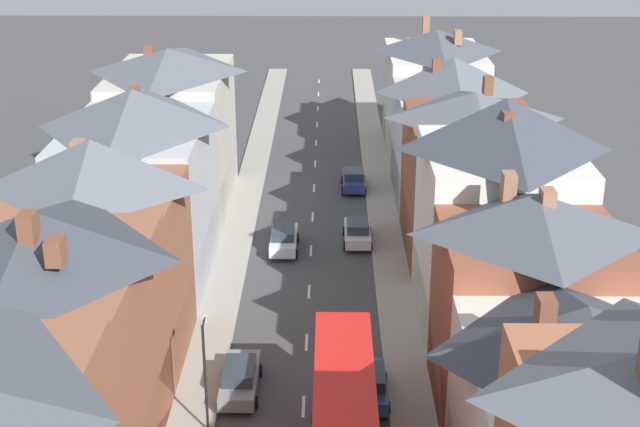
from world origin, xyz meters
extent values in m
cube|color=gray|center=(-5.10, 38.00, 0.07)|extent=(2.20, 104.00, 0.14)
cube|color=gray|center=(5.10, 38.00, 0.07)|extent=(2.20, 104.00, 0.14)
cube|color=silver|center=(0.00, 18.00, 0.01)|extent=(0.14, 1.80, 0.01)
cube|color=silver|center=(0.00, 24.00, 0.01)|extent=(0.14, 1.80, 0.01)
cube|color=silver|center=(0.00, 30.00, 0.01)|extent=(0.14, 1.80, 0.01)
cube|color=silver|center=(0.00, 36.00, 0.01)|extent=(0.14, 1.80, 0.01)
cube|color=silver|center=(0.00, 42.00, 0.01)|extent=(0.14, 1.80, 0.01)
cube|color=silver|center=(0.00, 48.00, 0.01)|extent=(0.14, 1.80, 0.01)
cube|color=silver|center=(0.00, 54.00, 0.01)|extent=(0.14, 1.80, 0.01)
cube|color=silver|center=(0.00, 60.00, 0.01)|extent=(0.14, 1.80, 0.01)
cube|color=silver|center=(0.00, 66.00, 0.01)|extent=(0.14, 1.80, 0.01)
cube|color=silver|center=(0.00, 72.00, 0.01)|extent=(0.14, 1.80, 0.01)
cube|color=silver|center=(0.00, 78.00, 0.01)|extent=(0.14, 1.80, 0.01)
cube|color=silver|center=(0.00, 84.00, 0.01)|extent=(0.14, 1.80, 0.01)
cube|color=brown|center=(-10.20, 13.71, 4.76)|extent=(8.00, 10.19, 9.53)
pyramid|color=#383D47|center=(-10.20, 13.71, 10.56)|extent=(8.00, 10.19, 2.07)
cube|color=brown|center=(-8.62, 11.26, 11.05)|extent=(0.60, 0.90, 0.97)
cube|color=brown|center=(-9.89, 12.35, 11.32)|extent=(0.60, 0.90, 1.51)
cube|color=brown|center=(-10.20, 22.59, 4.63)|extent=(8.00, 7.55, 9.25)
cube|color=maroon|center=(-6.26, 22.59, 1.60)|extent=(0.12, 6.95, 3.20)
pyramid|color=#565B66|center=(-10.20, 22.59, 10.50)|extent=(8.00, 7.55, 2.50)
cube|color=#99664C|center=(-10.96, 23.25, 10.99)|extent=(0.60, 0.90, 0.98)
cube|color=#ADB2B7|center=(-10.20, 32.27, 4.79)|extent=(8.00, 11.82, 9.58)
cube|color=#1E5133|center=(-6.26, 32.27, 1.60)|extent=(0.12, 10.88, 3.20)
pyramid|color=#565B66|center=(-10.20, 32.27, 10.69)|extent=(8.00, 11.82, 2.21)
cube|color=brown|center=(-10.21, 32.83, 11.22)|extent=(0.60, 0.90, 1.06)
cube|color=#BCB7A8|center=(-10.20, 44.16, 5.08)|extent=(8.00, 11.95, 10.16)
cube|color=#1E5133|center=(-6.26, 44.16, 1.60)|extent=(0.12, 11.00, 3.20)
pyramid|color=#565B66|center=(-10.20, 44.16, 10.96)|extent=(8.00, 11.95, 1.60)
cube|color=brown|center=(-11.52, 44.40, 11.44)|extent=(0.60, 0.90, 0.95)
pyramid|color=#383D47|center=(10.20, 9.78, 8.69)|extent=(8.00, 9.49, 2.04)
cube|color=brown|center=(8.67, 9.64, 9.41)|extent=(0.60, 0.90, 1.43)
cube|color=brown|center=(10.20, 18.21, 4.40)|extent=(8.00, 7.38, 8.79)
cube|color=navy|center=(6.26, 18.21, 1.60)|extent=(0.12, 6.79, 3.20)
pyramid|color=#474C56|center=(10.20, 18.21, 9.76)|extent=(8.00, 7.38, 1.93)
cube|color=#99664C|center=(9.23, 19.88, 10.42)|extent=(0.60, 0.90, 1.33)
cube|color=#99664C|center=(10.54, 17.99, 10.38)|extent=(0.60, 0.90, 1.25)
cube|color=silver|center=(10.20, 26.45, 5.04)|extent=(8.00, 9.09, 10.08)
cube|color=olive|center=(6.26, 26.45, 1.60)|extent=(0.12, 8.37, 3.20)
pyramid|color=#383D47|center=(10.20, 26.45, 11.45)|extent=(8.00, 9.09, 2.73)
cube|color=brown|center=(10.13, 25.38, 11.91)|extent=(0.60, 0.90, 0.93)
cube|color=brown|center=(10.20, 36.02, 4.54)|extent=(8.00, 10.05, 9.08)
cube|color=#1E5133|center=(6.26, 36.02, 1.60)|extent=(0.12, 9.25, 3.20)
pyramid|color=#565B66|center=(10.20, 36.02, 9.90)|extent=(8.00, 10.05, 1.65)
cube|color=brown|center=(11.44, 38.89, 10.47)|extent=(0.60, 0.90, 1.14)
cube|color=#ADB2B7|center=(10.20, 46.41, 4.04)|extent=(8.00, 10.73, 8.09)
cube|color=maroon|center=(6.26, 46.41, 1.60)|extent=(0.12, 9.87, 3.20)
pyramid|color=#565B66|center=(10.20, 46.41, 9.42)|extent=(8.00, 10.73, 2.67)
cube|color=brown|center=(8.92, 46.06, 10.06)|extent=(0.60, 0.90, 1.27)
cube|color=beige|center=(10.20, 57.62, 4.46)|extent=(8.00, 11.69, 8.93)
cube|color=olive|center=(6.26, 57.62, 1.60)|extent=(0.12, 10.75, 3.20)
pyramid|color=#474C56|center=(10.20, 57.62, 9.82)|extent=(8.00, 11.69, 1.78)
cube|color=#99664C|center=(11.76, 55.84, 10.41)|extent=(0.60, 0.90, 1.17)
cube|color=#99664C|center=(9.60, 60.61, 10.60)|extent=(0.60, 0.90, 1.56)
cube|color=red|center=(1.80, 12.34, 4.05)|extent=(2.44, 10.58, 2.30)
cube|color=red|center=(1.80, 12.34, 5.25)|extent=(2.39, 10.37, 0.10)
cube|color=#28333D|center=(1.80, 17.69, 1.85)|extent=(2.20, 0.10, 1.20)
cube|color=#28333D|center=(1.80, 17.69, 4.15)|extent=(2.20, 0.10, 1.10)
cube|color=#28333D|center=(0.61, 12.34, 4.15)|extent=(0.06, 9.18, 0.90)
cube|color=yellow|center=(1.80, 17.69, 4.95)|extent=(1.34, 0.08, 0.32)
cylinder|color=black|center=(0.58, 15.69, 0.50)|extent=(0.30, 1.00, 1.00)
cylinder|color=black|center=(3.02, 15.69, 0.50)|extent=(0.30, 1.00, 1.00)
cube|color=gray|center=(-3.10, 19.24, 0.66)|extent=(1.70, 4.55, 0.70)
cube|color=#28333D|center=(-3.10, 19.02, 1.31)|extent=(1.46, 2.28, 0.60)
cylinder|color=black|center=(-3.95, 20.66, 0.31)|extent=(0.20, 0.62, 0.62)
cylinder|color=black|center=(-2.25, 20.66, 0.31)|extent=(0.20, 0.62, 0.62)
cylinder|color=black|center=(-3.95, 17.83, 0.31)|extent=(0.20, 0.62, 0.62)
cylinder|color=black|center=(-2.25, 17.83, 0.31)|extent=(0.20, 0.62, 0.62)
cube|color=silver|center=(-1.80, 36.13, 0.68)|extent=(1.70, 4.30, 0.74)
cube|color=#28333D|center=(-1.80, 35.92, 1.35)|extent=(1.46, 2.15, 0.60)
cylinder|color=black|center=(-2.65, 37.47, 0.31)|extent=(0.20, 0.62, 0.62)
cylinder|color=black|center=(-0.95, 37.47, 0.31)|extent=(0.20, 0.62, 0.62)
cylinder|color=black|center=(-2.65, 34.80, 0.31)|extent=(0.20, 0.62, 0.62)
cylinder|color=black|center=(-0.95, 34.80, 0.31)|extent=(0.20, 0.62, 0.62)
cube|color=navy|center=(3.10, 47.84, 0.67)|extent=(1.70, 4.09, 0.72)
cube|color=#28333D|center=(3.10, 47.63, 1.33)|extent=(1.46, 2.04, 0.60)
cylinder|color=black|center=(2.25, 49.10, 0.31)|extent=(0.20, 0.62, 0.62)
cylinder|color=black|center=(3.95, 49.10, 0.31)|extent=(0.20, 0.62, 0.62)
cylinder|color=black|center=(2.25, 46.57, 0.31)|extent=(0.20, 0.62, 0.62)
cylinder|color=black|center=(3.95, 46.57, 0.31)|extent=(0.20, 0.62, 0.62)
cube|color=silver|center=(3.10, 37.37, 0.66)|extent=(1.70, 4.11, 0.70)
cube|color=#28333D|center=(3.10, 37.17, 1.31)|extent=(1.46, 2.06, 0.60)
cylinder|color=black|center=(2.25, 38.65, 0.31)|extent=(0.20, 0.62, 0.62)
cylinder|color=black|center=(3.95, 38.65, 0.31)|extent=(0.20, 0.62, 0.62)
cylinder|color=black|center=(2.25, 36.10, 0.31)|extent=(0.20, 0.62, 0.62)
cylinder|color=black|center=(3.95, 36.10, 0.31)|extent=(0.20, 0.62, 0.62)
cube|color=#236093|center=(3.10, 18.73, 0.66)|extent=(1.70, 4.10, 0.69)
cube|color=#28333D|center=(3.10, 18.53, 1.30)|extent=(1.46, 2.05, 0.60)
cylinder|color=black|center=(2.25, 20.01, 0.31)|extent=(0.20, 0.62, 0.62)
cylinder|color=black|center=(3.95, 20.01, 0.31)|extent=(0.20, 0.62, 0.62)
cylinder|color=black|center=(2.25, 17.46, 0.31)|extent=(0.20, 0.62, 0.62)
cylinder|color=black|center=(3.95, 17.46, 0.31)|extent=(0.20, 0.62, 0.62)
cylinder|color=black|center=(-4.25, 15.89, 2.75)|extent=(0.12, 0.12, 5.50)
cylinder|color=black|center=(-4.25, 16.34, 5.40)|extent=(0.08, 0.90, 0.08)
cube|color=beige|center=(-4.25, 16.79, 5.32)|extent=(0.20, 0.32, 0.20)
camera|label=1|loc=(1.15, -17.71, 24.13)|focal=50.00mm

